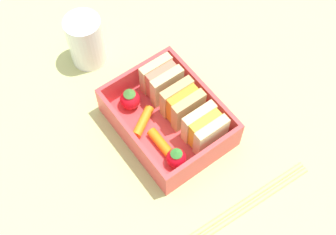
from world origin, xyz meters
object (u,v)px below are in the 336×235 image
sandwich_center (205,129)px  strawberry_far_left (176,158)px  sandwich_left (162,80)px  sandwich_center_left (182,104)px  carrot_stick_left (143,121)px  chopstick_pair (251,201)px  carrot_stick_far_left (160,142)px  drinking_glass (86,41)px  strawberry_left (130,99)px

sandwich_center → strawberry_far_left: 5.43cm
sandwich_center → sandwich_left: bearing=180.0°
sandwich_center → sandwich_center_left: bearing=180.0°
carrot_stick_left → chopstick_pair: 18.37cm
carrot_stick_far_left → strawberry_far_left: bearing=2.8°
carrot_stick_left → drinking_glass: drinking_glass is taller
strawberry_left → strawberry_far_left: size_ratio=1.07×
chopstick_pair → drinking_glass: drinking_glass is taller
carrot_stick_left → strawberry_left: bearing=174.5°
sandwich_center → carrot_stick_far_left: size_ratio=1.22×
strawberry_left → carrot_stick_far_left: strawberry_left is taller
sandwich_left → strawberry_left: bearing=-97.5°
sandwich_left → drinking_glass: drinking_glass is taller
sandwich_center → carrot_stick_left: (-6.90, -5.43, -2.01)cm
sandwich_left → sandwich_center: same height
strawberry_left → drinking_glass: size_ratio=0.42×
strawberry_left → carrot_stick_left: 3.77cm
sandwich_center → carrot_stick_left: sandwich_center is taller
strawberry_far_left → drinking_glass: drinking_glass is taller
sandwich_left → drinking_glass: 13.33cm
sandwich_left → sandwich_center: (9.88, 0.00, 0.00)cm
sandwich_left → strawberry_far_left: size_ratio=1.62×
strawberry_left → drinking_glass: 11.75cm
carrot_stick_far_left → chopstick_pair: carrot_stick_far_left is taller
sandwich_center_left → sandwich_center: same height
sandwich_left → drinking_glass: bearing=-157.7°
sandwich_center → drinking_glass: drinking_glass is taller
chopstick_pair → sandwich_center: bearing=177.5°
strawberry_left → chopstick_pair: size_ratio=0.19×
sandwich_center → drinking_glass: 22.77cm
strawberry_far_left → carrot_stick_far_left: bearing=-177.2°
drinking_glass → sandwich_center_left: bearing=16.3°
strawberry_left → sandwich_center_left: bearing=42.2°
strawberry_far_left → sandwich_center: bearing=96.9°
sandwich_center → carrot_stick_far_left: 6.41cm
carrot_stick_left → carrot_stick_far_left: bearing=0.1°
sandwich_center_left → drinking_glass: bearing=-163.7°
carrot_stick_far_left → chopstick_pair: bearing=20.1°
carrot_stick_left → drinking_glass: bearing=178.6°
sandwich_left → sandwich_center_left: 4.94cm
chopstick_pair → sandwich_center_left: bearing=178.3°
sandwich_center_left → drinking_glass: drinking_glass is taller
chopstick_pair → carrot_stick_far_left: bearing=-159.9°
sandwich_center_left → strawberry_left: bearing=-137.8°
carrot_stick_left → drinking_glass: (-15.30, 0.38, 2.36)cm
carrot_stick_far_left → drinking_glass: bearing=178.9°
carrot_stick_left → chopstick_pair: size_ratio=0.26×
sandwich_left → strawberry_left: size_ratio=1.52×
carrot_stick_left → drinking_glass: 15.49cm
sandwich_center → strawberry_far_left: sandwich_center is taller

